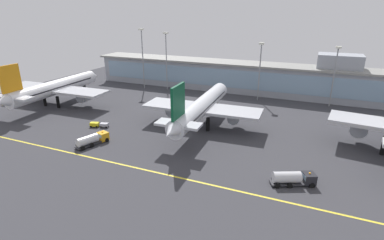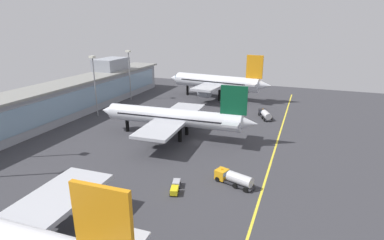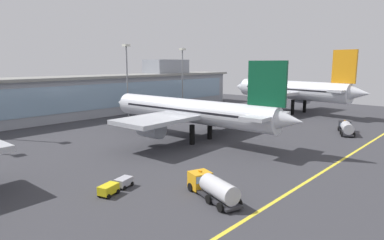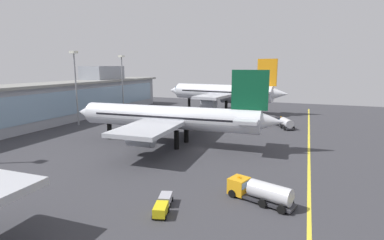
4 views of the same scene
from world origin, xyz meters
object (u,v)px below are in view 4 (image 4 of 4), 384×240
Objects in this scene: fuel_tanker_truck at (284,122)px; airliner_near_right at (169,118)px; baggage_tug_near at (258,191)px; airliner_far_right at (223,93)px; apron_light_mast_west at (122,75)px; apron_light_mast_centre at (75,77)px; service_truck_far at (163,204)px.

airliner_near_right is at bearing 117.31° from fuel_tanker_truck.
airliner_far_right is at bearing -52.28° from baggage_tug_near.
apron_light_mast_west reaches higher than airliner_near_right.
apron_light_mast_west is (58.01, 61.21, 12.94)m from baggage_tug_near.
service_truck_far is at bearing -128.33° from apron_light_mast_centre.
fuel_tanker_truck is 1.59× the size of service_truck_far.
apron_light_mast_centre reaches higher than fuel_tanker_truck.
baggage_tug_near is (-21.61, -23.58, -4.72)m from airliner_near_right.
baggage_tug_near reaches higher than service_truck_far.
fuel_tanker_truck is at bearing -96.50° from apron_light_mast_west.
apron_light_mast_centre is at bearing -9.47° from baggage_tug_near.
airliner_near_right is 32.33m from baggage_tug_near.
apron_light_mast_centre is (-42.12, 33.84, 7.16)m from airliner_far_right.
airliner_near_right is 2.26× the size of apron_light_mast_centre.
airliner_near_right is 31.77m from service_truck_far.
baggage_tug_near is 0.43× the size of apron_light_mast_west.
service_truck_far is at bearing 111.72° from airliner_near_right.
service_truck_far is (-57.98, 10.22, -0.72)m from fuel_tanker_truck.
service_truck_far is at bearing 51.52° from baggage_tug_near.
airliner_far_right reaches higher than airliner_near_right.
fuel_tanker_truck and baggage_tug_near have the same top height.
service_truck_far is at bearing 145.47° from fuel_tanker_truck.
service_truck_far is 63.73m from apron_light_mast_centre.
airliner_far_right is 2.27× the size of apron_light_mast_west.
apron_light_mast_west is (6.93, 60.79, 12.94)m from fuel_tanker_truck.
fuel_tanker_truck is 0.99× the size of baggage_tug_near.
apron_light_mast_centre is at bearing -18.38° from airliner_near_right.
fuel_tanker_truck is (29.47, -23.16, -4.72)m from airliner_near_right.
service_truck_far is 0.27× the size of apron_light_mast_west.
apron_light_mast_west is at bearing -24.88° from baggage_tug_near.
airliner_far_right is at bearing 23.40° from fuel_tanker_truck.
airliner_near_right reaches higher than baggage_tug_near.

